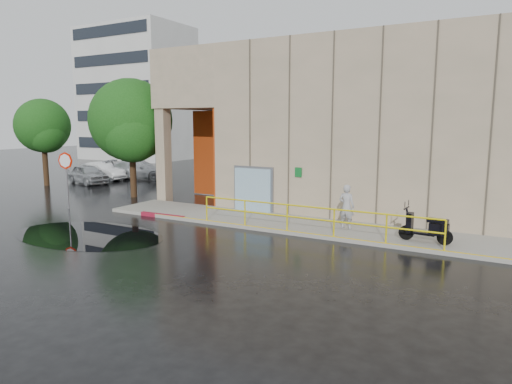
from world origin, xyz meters
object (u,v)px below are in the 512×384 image
Objects in this scene: car_b at (101,171)px; person at (347,207)px; scooter at (427,220)px; red_curb at (162,216)px; tree_near at (131,123)px; car_c at (139,170)px; stop_sign at (66,168)px; tree_far at (44,128)px; car_a at (88,174)px.

person is at bearing -106.22° from car_b.
red_curb is at bearing -171.85° from scooter.
tree_near reaches higher than person.
red_curb is 14.90m from car_c.
tree_near reaches higher than red_curb.
tree_near is at bearing 96.34° from stop_sign.
stop_sign reaches higher than scooter.
tree_far is at bearing 176.21° from scooter.
scooter is at bearing 16.51° from stop_sign.
stop_sign is 11.99m from car_c.
car_c is at bearing 128.66° from stop_sign.
stop_sign reaches higher than car_b.
car_a is at bearing 158.44° from tree_near.
tree_near is at bearing -95.82° from car_a.
tree_far is at bearing 161.27° from stop_sign.
car_c is at bearing 131.79° from tree_near.
car_a is 0.98× the size of car_b.
tree_far is at bearing 162.78° from red_curb.
tree_near is 1.15× the size of tree_far.
tree_far is (-1.60, -2.07, 3.23)m from car_a.
tree_far is (-0.84, -3.95, 3.24)m from car_b.
car_a is (-20.44, 4.92, -0.35)m from person.
scooter is 0.65× the size of stop_sign.
car_a is 0.68× the size of tree_far.
red_curb is at bearing 17.94° from stop_sign.
car_c is (2.08, 1.77, 0.07)m from car_b.
stop_sign is at bearing -173.94° from red_curb.
red_curb is 7.55m from tree_near.
tree_near is (-13.34, 2.11, 3.20)m from person.
person is 0.73× the size of red_curb.
tree_far reaches higher than scooter.
stop_sign is 9.77m from car_a.
scooter is 0.36× the size of car_c.
car_a reaches higher than red_curb.
person is 0.44× the size of car_a.
car_c reaches higher than red_curb.
red_curb is (5.62, 0.60, -1.95)m from stop_sign.
person is 22.27m from car_b.
car_c is (-10.99, 10.04, 0.64)m from red_curb.
tree_near is (-16.44, 2.81, 3.26)m from scooter.
tree_far is at bearing -1.49° from person.
car_a is (-6.70, 6.98, -1.36)m from stop_sign.
person is 22.41m from tree_far.
tree_far is (-25.14, 3.54, 2.95)m from scooter.
tree_near is at bearing 174.53° from scooter.
stop_sign is 0.42× the size of tree_near.
car_b is at bearing 147.69° from red_curb.
car_b is at bearing -11.92° from person.
car_a reaches higher than car_b.
car_a is 0.59× the size of tree_near.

